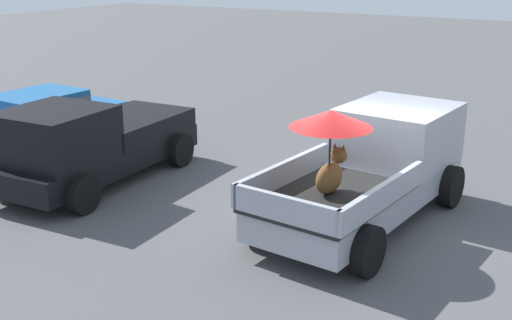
{
  "coord_description": "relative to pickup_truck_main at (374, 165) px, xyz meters",
  "views": [
    {
      "loc": [
        -10.32,
        -3.76,
        4.64
      ],
      "look_at": [
        -0.7,
        1.78,
        1.1
      ],
      "focal_mm": 45.53,
      "sensor_mm": 36.0,
      "label": 1
    }
  ],
  "objects": [
    {
      "name": "pickup_truck_main",
      "position": [
        0.0,
        0.0,
        0.0
      ],
      "size": [
        5.22,
        2.69,
        2.3
      ],
      "rotation": [
        0.0,
        0.0,
        -0.11
      ],
      "color": "black",
      "rests_on": "ground"
    },
    {
      "name": "ground_plane",
      "position": [
        -0.42,
        0.04,
        -0.98
      ],
      "size": [
        80.0,
        80.0,
        0.0
      ],
      "primitive_type": "plane",
      "color": "#4C4C4F"
    },
    {
      "name": "pickup_truck_red",
      "position": [
        -1.22,
        5.71,
        -0.1
      ],
      "size": [
        4.86,
        2.3,
        1.8
      ],
      "rotation": [
        0.0,
        0.0,
        3.18
      ],
      "color": "black",
      "rests_on": "ground"
    },
    {
      "name": "parked_sedan_near",
      "position": [
        0.33,
        8.95,
        -0.24
      ],
      "size": [
        4.41,
        2.2,
        1.33
      ],
      "rotation": [
        0.0,
        0.0,
        -0.07
      ],
      "color": "black",
      "rests_on": "ground"
    }
  ]
}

